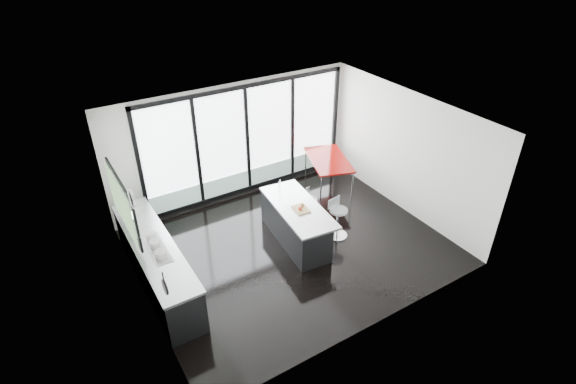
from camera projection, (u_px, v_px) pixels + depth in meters
floor at (291, 246)px, 9.37m from camera, size 6.00×5.00×0.00m
ceiling at (292, 122)px, 7.90m from camera, size 6.00×5.00×0.00m
wall_back at (246, 145)px, 10.61m from camera, size 6.00×0.09×2.80m
wall_front at (379, 262)px, 6.83m from camera, size 6.00×0.00×2.80m
wall_left at (131, 223)px, 7.42m from camera, size 0.26×5.00×2.80m
wall_right at (406, 152)px, 9.98m from camera, size 0.00×5.00×2.80m
counter_cabinets at (157, 263)px, 8.22m from camera, size 0.69×3.24×1.36m
island at (295, 223)px, 9.35m from camera, size 1.06×2.12×1.08m
bar_stool_near at (338, 223)px, 9.51m from camera, size 0.50×0.50×0.69m
bar_stool_far at (309, 211)px, 9.91m from camera, size 0.52×0.52×0.64m
red_table at (328, 174)px, 11.17m from camera, size 1.34×1.74×0.82m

